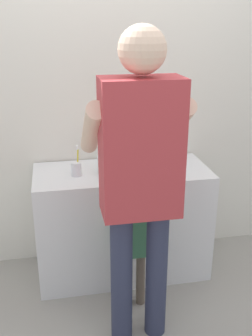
# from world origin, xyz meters

# --- Properties ---
(ground_plane) EXTENTS (14.00, 14.00, 0.00)m
(ground_plane) POSITION_xyz_m (0.00, 0.00, 0.00)
(ground_plane) COLOR #9E998E
(back_wall) EXTENTS (4.40, 0.08, 2.70)m
(back_wall) POSITION_xyz_m (0.00, 0.62, 1.35)
(back_wall) COLOR silver
(back_wall) RESTS_ON ground
(vanity_cabinet) EXTENTS (1.23, 0.54, 0.81)m
(vanity_cabinet) POSITION_xyz_m (0.00, 0.30, 0.41)
(vanity_cabinet) COLOR white
(vanity_cabinet) RESTS_ON ground
(sink_basin) EXTENTS (0.35, 0.35, 0.11)m
(sink_basin) POSITION_xyz_m (0.00, 0.28, 0.87)
(sink_basin) COLOR white
(sink_basin) RESTS_ON vanity_cabinet
(faucet) EXTENTS (0.18, 0.14, 0.18)m
(faucet) POSITION_xyz_m (0.00, 0.49, 0.89)
(faucet) COLOR #B7BABF
(faucet) RESTS_ON vanity_cabinet
(toothbrush_cup) EXTENTS (0.07, 0.07, 0.21)m
(toothbrush_cup) POSITION_xyz_m (-0.32, 0.26, 0.86)
(toothbrush_cup) COLOR silver
(toothbrush_cup) RESTS_ON vanity_cabinet
(soap_bottle) EXTENTS (0.06, 0.06, 0.16)m
(soap_bottle) POSITION_xyz_m (0.33, 0.36, 0.88)
(soap_bottle) COLOR #66B2D1
(soap_bottle) RESTS_ON vanity_cabinet
(child_toddler) EXTENTS (0.26, 0.26, 0.85)m
(child_toddler) POSITION_xyz_m (0.00, -0.10, 0.51)
(child_toddler) COLOR #6B5B4C
(child_toddler) RESTS_ON ground
(adult_parent) EXTENTS (0.55, 0.58, 1.79)m
(adult_parent) POSITION_xyz_m (-0.02, -0.36, 1.07)
(adult_parent) COLOR #2D334C
(adult_parent) RESTS_ON ground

